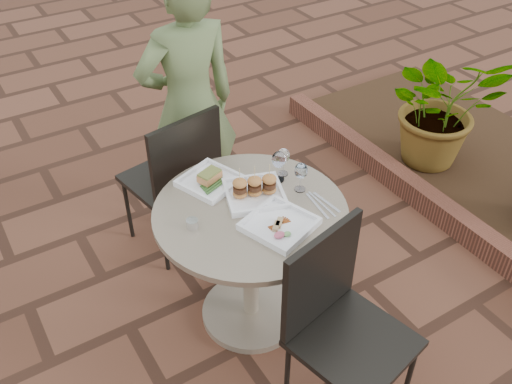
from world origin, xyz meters
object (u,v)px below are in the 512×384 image
chair_far (177,172)px  plate_salmon (210,180)px  cafe_table (251,249)px  plate_tuna (279,224)px  chair_near (338,315)px  diner (189,107)px  plate_sliders (255,190)px

chair_far → plate_salmon: chair_far is taller
chair_far → plate_salmon: bearing=80.3°
cafe_table → plate_tuna: 0.32m
chair_near → diner: size_ratio=0.58×
plate_salmon → plate_sliders: (0.13, -0.20, 0.02)m
diner → plate_salmon: size_ratio=4.98×
chair_near → diner: diner is taller
chair_far → plate_tuna: chair_far is taller
plate_sliders → plate_tuna: bearing=-94.5°
plate_sliders → plate_tuna: plate_sliders is taller
diner → plate_tuna: diner is taller
plate_sliders → plate_tuna: size_ratio=0.98×
chair_far → plate_salmon: 0.45m
chair_near → plate_salmon: bearing=85.8°
diner → plate_sliders: diner is taller
chair_near → plate_tuna: 0.46m
chair_near → plate_sliders: size_ratio=2.73×
chair_far → chair_near: bearing=85.9°
chair_far → chair_near: (0.14, -1.25, 0.00)m
plate_salmon → plate_sliders: size_ratio=0.95×
cafe_table → chair_far: 0.67m
chair_near → plate_sliders: bearing=77.1°
chair_near → plate_tuna: chair_near is taller
diner → plate_tuna: 1.04m
chair_far → diner: size_ratio=0.58×
cafe_table → plate_tuna: size_ratio=2.59×
diner → plate_salmon: 0.63m
plate_sliders → diner: bearing=85.7°
diner → chair_near: bearing=89.3°
plate_salmon → chair_far: bearing=90.6°
diner → plate_tuna: size_ratio=4.63×
diner → plate_salmon: (-0.19, -0.60, -0.05)m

